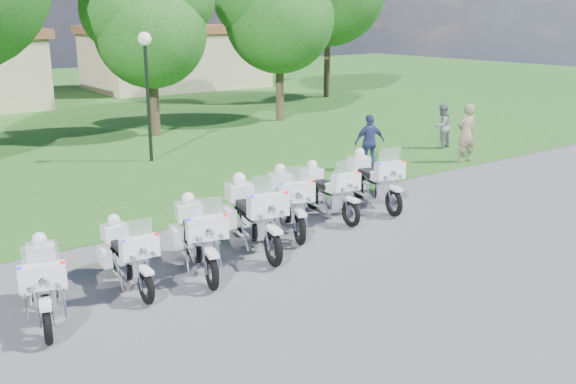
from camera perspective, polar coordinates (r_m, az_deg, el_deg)
ground at (r=14.11m, az=5.18°, el=-4.32°), size 100.00×100.00×0.00m
grass_lawn at (r=38.27m, az=-22.71°, el=7.13°), size 100.00×48.00×0.01m
motorcycle_0 at (r=11.13m, az=-20.91°, el=-7.42°), size 1.09×2.20×1.51m
motorcycle_1 at (r=11.94m, az=-14.09°, el=-5.40°), size 0.78×2.15×1.45m
motorcycle_2 at (r=12.42m, az=-8.02°, el=-3.84°), size 1.21×2.40×1.65m
motorcycle_3 at (r=13.41m, az=-3.13°, el=-1.99°), size 1.23×2.62×1.78m
motorcycle_4 at (r=14.58m, az=-0.01°, el=-0.72°), size 1.40×2.36×1.67m
motorcycle_5 at (r=15.61m, az=3.56°, el=0.14°), size 0.88×2.30×1.55m
motorcycle_6 at (r=16.62m, az=7.58°, el=1.15°), size 1.18×2.43×1.66m
lamp_post at (r=21.71m, az=-12.51°, el=10.98°), size 0.44×0.44×4.25m
tree_2 at (r=26.45m, az=-12.27°, el=14.63°), size 5.15×4.39×6.86m
tree_3 at (r=29.81m, az=-0.88°, el=16.11°), size 5.78×4.93×7.71m
building_east at (r=44.66m, az=-9.94°, el=11.77°), size 11.44×7.28×4.10m
bystander_a at (r=22.16m, az=15.56°, el=5.05°), size 0.79×0.59×1.95m
bystander_b at (r=24.35m, az=13.50°, el=5.71°), size 0.85×0.69×1.63m
bystander_c at (r=20.47m, az=7.27°, el=4.40°), size 1.11×0.69×1.76m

